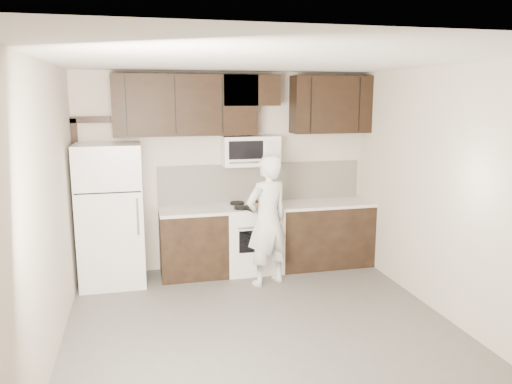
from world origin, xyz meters
name	(u,v)px	position (x,y,z in m)	size (l,w,h in m)	color
floor	(267,336)	(0.00, 0.00, 0.00)	(4.50, 4.50, 0.00)	#595653
back_wall	(226,171)	(0.00, 2.25, 1.35)	(4.00, 4.00, 0.00)	beige
ceiling	(268,60)	(0.00, 0.00, 2.70)	(4.50, 4.50, 0.00)	white
counter_run	(274,237)	(0.60, 1.94, 0.46)	(2.95, 0.64, 0.91)	black
stove	(252,238)	(0.30, 1.94, 0.46)	(0.76, 0.66, 0.94)	white
backsplash	(261,182)	(0.50, 2.24, 1.18)	(2.90, 0.02, 0.54)	silver
upper_cabinets	(243,103)	(0.21, 2.08, 2.28)	(3.48, 0.35, 0.78)	black
microwave	(250,151)	(0.30, 2.06, 1.65)	(0.76, 0.42, 0.40)	white
refrigerator	(111,215)	(-1.55, 1.89, 0.90)	(0.80, 0.76, 1.80)	white
door_trim	(81,185)	(-1.92, 2.21, 1.25)	(0.50, 0.08, 2.12)	black
saucepan	(268,203)	(0.48, 1.79, 0.97)	(0.28, 0.16, 0.16)	silver
baking_tray	(262,207)	(0.39, 1.77, 0.92)	(0.45, 0.33, 0.02)	black
pizza	(262,206)	(0.39, 1.77, 0.94)	(0.30, 0.30, 0.02)	beige
person	(267,220)	(0.37, 1.39, 0.84)	(0.61, 0.40, 1.67)	white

